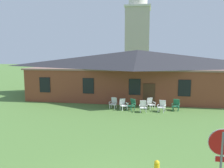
{
  "coord_description": "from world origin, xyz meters",
  "views": [
    {
      "loc": [
        1.16,
        -5.87,
        4.7
      ],
      "look_at": [
        -1.21,
        8.79,
        2.75
      ],
      "focal_mm": 35.4,
      "sensor_mm": 36.0,
      "label": 1
    }
  ],
  "objects": [
    {
      "name": "dome_tower",
      "position": [
        -1.08,
        40.87,
        9.24
      ],
      "size": [
        5.18,
        5.18,
        20.14
      ],
      "color": "#BCB29E",
      "rests_on": "ground"
    },
    {
      "name": "lawn_chair_far_side",
      "position": [
        2.4,
        12.56,
        0.5
      ],
      "size": [
        0.76,
        0.81,
        0.96
      ],
      "color": "white",
      "rests_on": "ground"
    },
    {
      "name": "lawn_chair_right_end",
      "position": [
        1.46,
        13.45,
        0.5
      ],
      "size": [
        0.82,
        0.86,
        0.96
      ],
      "color": "white",
      "rests_on": "ground"
    },
    {
      "name": "lawn_chair_under_eave",
      "position": [
        3.61,
        13.18,
        0.5
      ],
      "size": [
        0.75,
        0.8,
        0.96
      ],
      "color": "#28704C",
      "rests_on": "ground"
    },
    {
      "name": "lawn_chair_middle",
      "position": [
        0.85,
        12.18,
        0.5
      ],
      "size": [
        0.68,
        0.71,
        0.96
      ],
      "color": "silver",
      "rests_on": "ground"
    },
    {
      "name": "lawn_chair_left_end",
      "position": [
        -0.14,
        12.76,
        0.5
      ],
      "size": [
        0.85,
        0.87,
        0.96
      ],
      "color": "#28704C",
      "rests_on": "ground"
    },
    {
      "name": "lawn_chair_near_door",
      "position": [
        -0.87,
        12.72,
        0.5
      ],
      "size": [
        0.84,
        0.86,
        0.96
      ],
      "color": "white",
      "rests_on": "ground"
    },
    {
      "name": "brick_building",
      "position": [
        0.0,
        19.52,
        2.69
      ],
      "size": [
        23.16,
        10.4,
        5.27
      ],
      "color": "brown",
      "rests_on": "ground"
    },
    {
      "name": "stop_sign",
      "position": [
        3.35,
        0.71,
        1.83
      ],
      "size": [
        0.81,
        0.07,
        2.58
      ],
      "color": "slate",
      "rests_on": "ground"
    },
    {
      "name": "lawn_chair_by_porch",
      "position": [
        -1.78,
        13.09,
        0.5
      ],
      "size": [
        0.72,
        0.76,
        0.96
      ],
      "color": "silver",
      "rests_on": "ground"
    }
  ]
}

